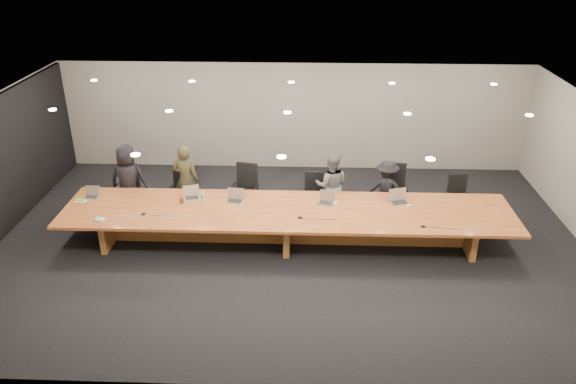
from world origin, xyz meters
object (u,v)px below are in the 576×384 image
paper_cup_near (336,204)px  amber_mug (182,201)px  chair_right (393,191)px  av_box (100,220)px  laptop_a (91,193)px  conference_table (287,220)px  laptop_c (234,196)px  chair_far_right (459,198)px  laptop_b (192,193)px  mic_center (300,217)px  person_c (331,185)px  mic_left (144,214)px  water_bottle (203,197)px  laptop_e (400,197)px  person_a (128,181)px  laptop_d (326,198)px  chair_left (181,191)px  paper_cup_far (408,207)px  chair_mid_left (244,189)px  chair_mid_right (313,195)px  person_b (186,180)px  mic_right (423,226)px  person_d (386,189)px  chair_far_left (126,190)px

paper_cup_near → amber_mug: bearing=179.7°
chair_right → av_box: chair_right is taller
chair_right → laptop_a: 6.47m
conference_table → laptop_c: laptop_c is taller
chair_far_right → av_box: bearing=-175.5°
laptop_b → chair_far_right: bearing=-9.2°
mic_center → conference_table: bearing=128.1°
conference_table → person_c: size_ratio=6.06×
mic_left → water_bottle: bearing=29.8°
chair_far_right → water_bottle: 5.54m
mic_center → laptop_e: bearing=18.9°
person_a → laptop_c: size_ratio=4.83×
laptop_d → water_bottle: 2.52m
chair_left → paper_cup_far: size_ratio=10.50×
conference_table → amber_mug: size_ratio=85.11×
amber_mug → chair_mid_left: bearing=42.5°
chair_right → person_a: size_ratio=0.73×
laptop_e → paper_cup_near: 1.33m
chair_left → laptop_b: bearing=-61.0°
conference_table → mic_center: size_ratio=81.98×
person_a → laptop_a: (-0.56, -0.74, 0.05)m
chair_mid_right → person_b: bearing=-174.0°
chair_left → mic_left: size_ratio=8.48×
mic_center → mic_right: size_ratio=1.06×
chair_left → paper_cup_near: chair_left is taller
person_c → water_bottle: size_ratio=7.06×
person_c → mic_right: (1.67, -1.81, 0.02)m
paper_cup_far → laptop_e: bearing=117.5°
laptop_a → laptop_e: bearing=-0.5°
mic_left → laptop_d: bearing=9.4°
chair_mid_right → av_box: (-4.11, -1.82, 0.27)m
chair_right → mic_center: 2.62m
chair_mid_left → person_a: person_a is taller
mic_right → conference_table: bearing=167.0°
chair_right → person_d: bearing=-144.3°
chair_mid_left → mic_center: size_ratio=10.46×
chair_right → conference_table: bearing=-143.6°
mic_center → laptop_a: bearing=170.6°
laptop_e → laptop_a: bearing=163.6°
chair_far_right → laptop_e: (-1.43, -0.81, 0.39)m
chair_far_left → chair_far_right: (7.36, -0.03, -0.05)m
chair_far_left → person_a: size_ratio=0.69×
person_b → chair_mid_left: bearing=-168.1°
person_c → amber_mug: size_ratio=14.04×
laptop_c → chair_right: bearing=24.1°
person_b → paper_cup_far: 4.82m
laptop_a → person_c: bearing=9.1°
chair_left → laptop_c: size_ratio=2.94×
person_c → av_box: person_c is taller
laptop_e → paper_cup_far: 0.29m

